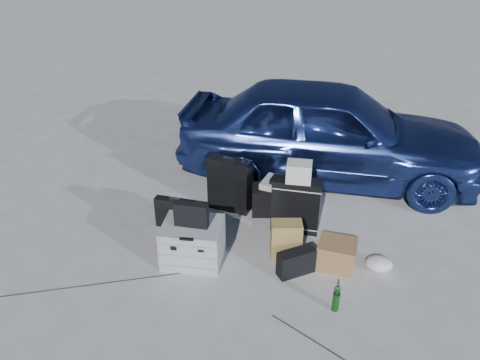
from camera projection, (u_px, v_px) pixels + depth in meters
The scene contains 16 objects.
ground at pixel (253, 263), 5.01m from camera, with size 60.00×60.00×0.00m, color #AEAEA9.
car at pixel (328, 131), 6.42m from camera, with size 1.63×4.06×1.38m, color #2C408F.
pelican_case at pixel (193, 242), 4.97m from camera, with size 0.62×0.51×0.45m, color gray.
laptop_bag at pixel (191, 215), 4.78m from camera, with size 0.35×0.09×0.27m, color black.
briefcase at pixel (176, 213), 5.52m from camera, with size 0.49×0.11×0.38m, color black.
suitcase_left at pixel (230, 184), 5.81m from camera, with size 0.53×0.19×0.69m, color black.
suitcase_right at pixel (296, 206), 5.41m from camera, with size 0.55×0.20×0.66m, color black.
white_carton at pixel (299, 172), 5.20m from camera, with size 0.28×0.22×0.22m, color beige.
duffel_bag at pixel (280, 200), 5.82m from camera, with size 0.71×0.30×0.35m, color black.
flat_box_white at pixel (281, 184), 5.72m from camera, with size 0.44×0.33×0.08m, color beige.
flat_box_black at pixel (283, 180), 5.67m from camera, with size 0.27×0.20×0.06m, color black.
kraft_bag at pixel (286, 240), 5.02m from camera, with size 0.33×0.20×0.44m, color olive.
cardboard_box at pixel (337, 254), 4.91m from camera, with size 0.39×0.34×0.29m, color olive.
plastic_bag at pixel (379, 264), 4.88m from camera, with size 0.28×0.24×0.15m, color silver.
messenger_bag at pixel (296, 262), 4.81m from camera, with size 0.39×0.15×0.28m, color black.
green_bottle at pixel (336, 299), 4.34m from camera, with size 0.07×0.07×0.27m, color black.
Camera 1 is at (0.31, -3.95, 3.20)m, focal length 35.00 mm.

